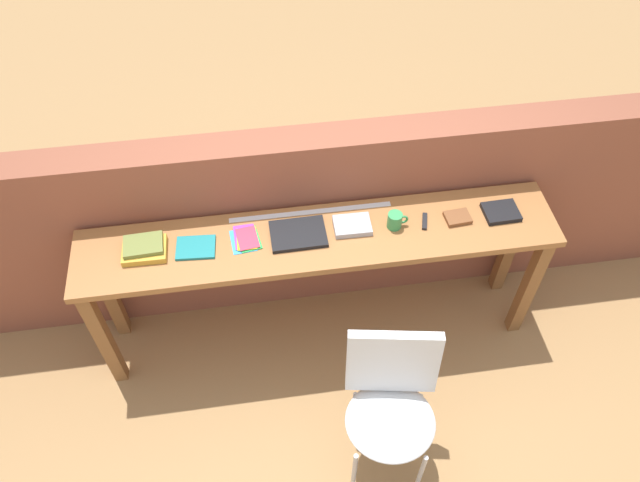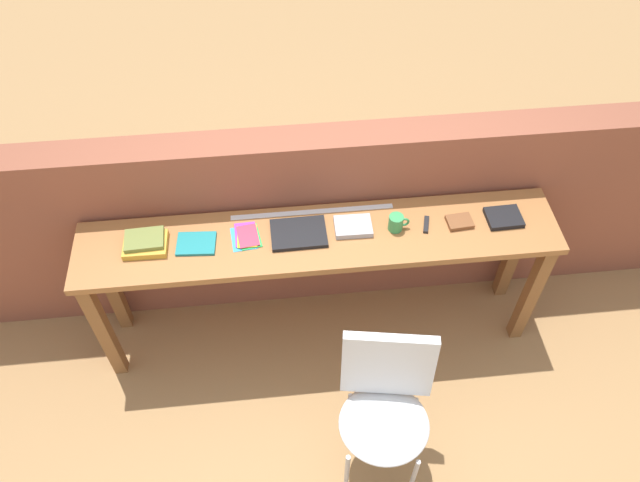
{
  "view_description": "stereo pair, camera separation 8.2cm",
  "coord_description": "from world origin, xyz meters",
  "px_view_note": "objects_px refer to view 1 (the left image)",
  "views": [
    {
      "loc": [
        -0.29,
        -1.75,
        3.32
      ],
      "look_at": [
        0.0,
        0.25,
        0.9
      ],
      "focal_mm": 35.0,
      "sensor_mm": 36.0,
      "label": 1
    },
    {
      "loc": [
        -0.21,
        -1.76,
        3.32
      ],
      "look_at": [
        0.0,
        0.25,
        0.9
      ],
      "focal_mm": 35.0,
      "sensor_mm": 36.0,
      "label": 2
    }
  ],
  "objects_px": {
    "pamphlet_pile_colourful": "(246,239)",
    "leather_journal_brown": "(458,218)",
    "book_repair_rightmost": "(501,212)",
    "magazine_cycling": "(196,248)",
    "mug": "(395,220)",
    "chair_white_moulded": "(391,401)",
    "book_stack_leftmost": "(144,248)",
    "multitool_folded": "(425,221)",
    "book_open_centre": "(298,234)"
  },
  "relations": [
    {
      "from": "chair_white_moulded",
      "to": "magazine_cycling",
      "type": "height_order",
      "value": "magazine_cycling"
    },
    {
      "from": "chair_white_moulded",
      "to": "leather_journal_brown",
      "type": "height_order",
      "value": "leather_journal_brown"
    },
    {
      "from": "book_stack_leftmost",
      "to": "leather_journal_brown",
      "type": "xyz_separation_m",
      "value": [
        1.62,
        -0.01,
        -0.02
      ]
    },
    {
      "from": "book_stack_leftmost",
      "to": "book_repair_rightmost",
      "type": "xyz_separation_m",
      "value": [
        1.85,
        -0.0,
        -0.01
      ]
    },
    {
      "from": "book_stack_leftmost",
      "to": "leather_journal_brown",
      "type": "relative_size",
      "value": 1.69
    },
    {
      "from": "chair_white_moulded",
      "to": "book_repair_rightmost",
      "type": "height_order",
      "value": "book_repair_rightmost"
    },
    {
      "from": "book_repair_rightmost",
      "to": "book_open_centre",
      "type": "bearing_deg",
      "value": 178.21
    },
    {
      "from": "magazine_cycling",
      "to": "pamphlet_pile_colourful",
      "type": "bearing_deg",
      "value": 9.14
    },
    {
      "from": "magazine_cycling",
      "to": "book_repair_rightmost",
      "type": "relative_size",
      "value": 1.07
    },
    {
      "from": "multitool_folded",
      "to": "magazine_cycling",
      "type": "bearing_deg",
      "value": -179.65
    },
    {
      "from": "chair_white_moulded",
      "to": "mug",
      "type": "xyz_separation_m",
      "value": [
        0.16,
        0.8,
        0.4
      ]
    },
    {
      "from": "magazine_cycling",
      "to": "pamphlet_pile_colourful",
      "type": "distance_m",
      "value": 0.26
    },
    {
      "from": "pamphlet_pile_colourful",
      "to": "multitool_folded",
      "type": "relative_size",
      "value": 1.72
    },
    {
      "from": "multitool_folded",
      "to": "book_repair_rightmost",
      "type": "distance_m",
      "value": 0.41
    },
    {
      "from": "mug",
      "to": "book_repair_rightmost",
      "type": "distance_m",
      "value": 0.58
    },
    {
      "from": "book_stack_leftmost",
      "to": "mug",
      "type": "xyz_separation_m",
      "value": [
        1.28,
        -0.01,
        0.02
      ]
    },
    {
      "from": "book_stack_leftmost",
      "to": "pamphlet_pile_colourful",
      "type": "distance_m",
      "value": 0.51
    },
    {
      "from": "pamphlet_pile_colourful",
      "to": "book_repair_rightmost",
      "type": "distance_m",
      "value": 1.35
    },
    {
      "from": "chair_white_moulded",
      "to": "book_stack_leftmost",
      "type": "height_order",
      "value": "book_stack_leftmost"
    },
    {
      "from": "chair_white_moulded",
      "to": "pamphlet_pile_colourful",
      "type": "relative_size",
      "value": 4.7
    },
    {
      "from": "mug",
      "to": "book_repair_rightmost",
      "type": "relative_size",
      "value": 0.6
    },
    {
      "from": "book_repair_rightmost",
      "to": "pamphlet_pile_colourful",
      "type": "bearing_deg",
      "value": 177.82
    },
    {
      "from": "book_open_centre",
      "to": "multitool_folded",
      "type": "height_order",
      "value": "book_open_centre"
    },
    {
      "from": "pamphlet_pile_colourful",
      "to": "book_repair_rightmost",
      "type": "height_order",
      "value": "book_repair_rightmost"
    },
    {
      "from": "chair_white_moulded",
      "to": "magazine_cycling",
      "type": "distance_m",
      "value": 1.23
    },
    {
      "from": "book_stack_leftmost",
      "to": "pamphlet_pile_colourful",
      "type": "relative_size",
      "value": 1.16
    },
    {
      "from": "mug",
      "to": "leather_journal_brown",
      "type": "height_order",
      "value": "mug"
    },
    {
      "from": "magazine_cycling",
      "to": "book_repair_rightmost",
      "type": "distance_m",
      "value": 1.6
    },
    {
      "from": "pamphlet_pile_colourful",
      "to": "book_open_centre",
      "type": "height_order",
      "value": "book_open_centre"
    },
    {
      "from": "book_open_centre",
      "to": "book_repair_rightmost",
      "type": "relative_size",
      "value": 1.57
    },
    {
      "from": "magazine_cycling",
      "to": "mug",
      "type": "height_order",
      "value": "mug"
    },
    {
      "from": "chair_white_moulded",
      "to": "book_stack_leftmost",
      "type": "relative_size",
      "value": 4.05
    },
    {
      "from": "magazine_cycling",
      "to": "pamphlet_pile_colourful",
      "type": "xyz_separation_m",
      "value": [
        0.25,
        0.02,
        -0.0
      ]
    },
    {
      "from": "magazine_cycling",
      "to": "multitool_folded",
      "type": "relative_size",
      "value": 1.77
    },
    {
      "from": "multitool_folded",
      "to": "leather_journal_brown",
      "type": "xyz_separation_m",
      "value": [
        0.18,
        -0.0,
        0.0
      ]
    },
    {
      "from": "multitool_folded",
      "to": "book_repair_rightmost",
      "type": "bearing_deg",
      "value": 0.28
    },
    {
      "from": "multitool_folded",
      "to": "book_repair_rightmost",
      "type": "relative_size",
      "value": 0.6
    },
    {
      "from": "magazine_cycling",
      "to": "mug",
      "type": "relative_size",
      "value": 1.77
    },
    {
      "from": "book_repair_rightmost",
      "to": "mug",
      "type": "bearing_deg",
      "value": 178.94
    },
    {
      "from": "book_stack_leftmost",
      "to": "magazine_cycling",
      "type": "bearing_deg",
      "value": -3.21
    },
    {
      "from": "mug",
      "to": "leather_journal_brown",
      "type": "relative_size",
      "value": 0.85
    },
    {
      "from": "multitool_folded",
      "to": "leather_journal_brown",
      "type": "distance_m",
      "value": 0.18
    },
    {
      "from": "book_stack_leftmost",
      "to": "mug",
      "type": "distance_m",
      "value": 1.28
    },
    {
      "from": "book_stack_leftmost",
      "to": "book_repair_rightmost",
      "type": "height_order",
      "value": "book_stack_leftmost"
    },
    {
      "from": "book_open_centre",
      "to": "mug",
      "type": "height_order",
      "value": "mug"
    },
    {
      "from": "pamphlet_pile_colourful",
      "to": "leather_journal_brown",
      "type": "xyz_separation_m",
      "value": [
        1.11,
        -0.02,
        0.0
      ]
    },
    {
      "from": "book_stack_leftmost",
      "to": "multitool_folded",
      "type": "relative_size",
      "value": 2.0
    },
    {
      "from": "mug",
      "to": "leather_journal_brown",
      "type": "xyz_separation_m",
      "value": [
        0.34,
        0.0,
        -0.03
      ]
    },
    {
      "from": "book_stack_leftmost",
      "to": "magazine_cycling",
      "type": "xyz_separation_m",
      "value": [
        0.25,
        -0.01,
        -0.02
      ]
    },
    {
      "from": "pamphlet_pile_colourful",
      "to": "multitool_folded",
      "type": "height_order",
      "value": "multitool_folded"
    }
  ]
}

